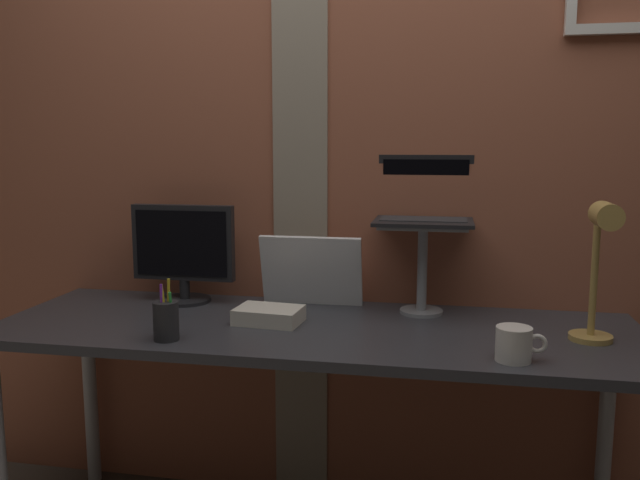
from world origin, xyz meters
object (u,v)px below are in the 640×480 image
Objects in this scene: laptop at (424,204)px; desk_lamp at (600,257)px; pen_cup at (166,320)px; coffee_mug at (515,344)px; whiteboard_panel at (311,271)px; monitor at (183,249)px.

laptop is 0.59m from desk_lamp.
pen_cup is at bearing -171.70° from desk_lamp.
desk_lamp is 0.35m from coffee_mug.
coffee_mug is at bearing -62.88° from laptop.
desk_lamp reaches higher than whiteboard_panel.
desk_lamp reaches higher than pen_cup.
whiteboard_panel is 0.87× the size of desk_lamp.
laptop is 0.91m from pen_cup.
whiteboard_panel reaches higher than coffee_mug.
coffee_mug is (0.25, -0.49, -0.31)m from laptop.
laptop is 0.91× the size of whiteboard_panel.
coffee_mug is at bearing -21.78° from monitor.
whiteboard_panel is 2.68× the size of coffee_mug.
laptop reaches higher than whiteboard_panel.
desk_lamp reaches higher than coffee_mug.
laptop is 1.78× the size of pen_cup.
monitor reaches higher than coffee_mug.
monitor is 2.05× the size of pen_cup.
laptop is at bearing 146.52° from desk_lamp.
laptop reaches higher than coffee_mug.
monitor is 0.91× the size of desk_lamp.
whiteboard_panel reaches higher than pen_cup.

